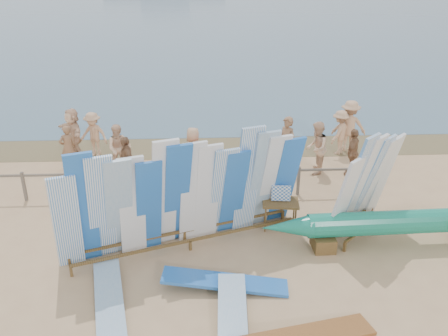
{
  "coord_description": "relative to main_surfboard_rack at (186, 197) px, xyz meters",
  "views": [
    {
      "loc": [
        1.2,
        -9.56,
        6.48
      ],
      "look_at": [
        1.76,
        2.41,
        1.18
      ],
      "focal_mm": 38.0,
      "sensor_mm": 36.0,
      "label": 1
    }
  ],
  "objects": [
    {
      "name": "wet_sand_strip",
      "position": [
        -0.76,
        6.79,
        -1.33
      ],
      "size": [
        40.0,
        2.6,
        0.01
      ],
      "primitive_type": "cube",
      "color": "brown",
      "rests_on": "ground"
    },
    {
      "name": "ground",
      "position": [
        -0.76,
        -0.41,
        -1.33
      ],
      "size": [
        160.0,
        160.0,
        0.0
      ],
      "primitive_type": "plane",
      "color": "tan",
      "rests_on": "ground"
    },
    {
      "name": "flat_board_a",
      "position": [
        -1.53,
        -2.17,
        -1.33
      ],
      "size": [
        1.13,
        2.76,
        0.22
      ],
      "primitive_type": "cube",
      "rotation": [
        0.05,
        0.0,
        0.22
      ],
      "color": "#7FA8CC",
      "rests_on": "ground"
    },
    {
      "name": "beachgoer_2",
      "position": [
        -2.3,
        4.58,
        -0.53
      ],
      "size": [
        0.82,
        0.45,
        1.61
      ],
      "primitive_type": "imported",
      "rotation": [
        0.0,
        0.0,
        0.1
      ],
      "color": "beige",
      "rests_on": "ground"
    },
    {
      "name": "beachgoer_3",
      "position": [
        -3.42,
        5.99,
        -0.53
      ],
      "size": [
        1.12,
        0.74,
        1.61
      ],
      "primitive_type": "imported",
      "rotation": [
        0.0,
        0.0,
        5.96
      ],
      "color": "tan",
      "rests_on": "ground"
    },
    {
      "name": "outrigger_canoe",
      "position": [
        5.13,
        -0.25,
        -0.72
      ],
      "size": [
        6.73,
        0.79,
        0.96
      ],
      "rotation": [
        0.0,
        0.0,
        0.03
      ],
      "color": "brown",
      "rests_on": "ground"
    },
    {
      "name": "side_surfboard_rack",
      "position": [
        4.41,
        0.41,
        -0.04
      ],
      "size": [
        2.28,
        2.16,
        2.89
      ],
      "rotation": [
        0.0,
        0.0,
        0.74
      ],
      "color": "brown",
      "rests_on": "ground"
    },
    {
      "name": "main_surfboard_rack",
      "position": [
        0.0,
        0.0,
        0.0
      ],
      "size": [
        5.87,
        2.67,
        2.98
      ],
      "rotation": [
        0.0,
        0.0,
        0.34
      ],
      "color": "brown",
      "rests_on": "ground"
    },
    {
      "name": "fence",
      "position": [
        -0.76,
        2.59,
        -0.7
      ],
      "size": [
        12.08,
        0.08,
        0.9
      ],
      "color": "#6D6052",
      "rests_on": "ground"
    },
    {
      "name": "beachgoer_10",
      "position": [
        5.25,
        3.95,
        -0.55
      ],
      "size": [
        0.8,
        1.0,
        1.57
      ],
      "primitive_type": "imported",
      "rotation": [
        0.0,
        0.0,
        4.2
      ],
      "color": "#8C6042",
      "rests_on": "ground"
    },
    {
      "name": "flat_board_d",
      "position": [
        0.85,
        -1.71,
        -1.33
      ],
      "size": [
        2.74,
        0.83,
        0.32
      ],
      "primitive_type": "cube",
      "rotation": [
        0.09,
        0.0,
        1.47
      ],
      "color": "blue",
      "rests_on": "ground"
    },
    {
      "name": "beachgoer_7",
      "position": [
        3.17,
        4.41,
        -0.41
      ],
      "size": [
        0.71,
        0.76,
        1.84
      ],
      "primitive_type": "imported",
      "rotation": [
        0.0,
        0.0,
        5.38
      ],
      "color": "#8C6042",
      "rests_on": "ground"
    },
    {
      "name": "beachgoer_9",
      "position": [
        5.74,
        6.07,
        -0.39
      ],
      "size": [
        1.26,
        0.62,
        1.88
      ],
      "primitive_type": "imported",
      "rotation": [
        0.0,
        0.0,
        3.04
      ],
      "color": "tan",
      "rests_on": "ground"
    },
    {
      "name": "vendor_table",
      "position": [
        2.4,
        0.72,
        -0.93
      ],
      "size": [
        0.99,
        0.75,
        1.23
      ],
      "rotation": [
        0.0,
        0.0,
        -0.11
      ],
      "color": "brown",
      "rests_on": "ground"
    },
    {
      "name": "beach_chair_right",
      "position": [
        1.28,
        3.54,
        -1.06
      ],
      "size": [
        0.59,
        0.61,
        0.94
      ],
      "rotation": [
        0.0,
        0.0,
        -0.0
      ],
      "color": "red",
      "rests_on": "ground"
    },
    {
      "name": "beachgoer_1",
      "position": [
        -4.03,
        4.86,
        -0.57
      ],
      "size": [
        0.63,
        0.57,
        1.53
      ],
      "primitive_type": "imported",
      "rotation": [
        0.0,
        0.0,
        3.76
      ],
      "color": "#8C6042",
      "rests_on": "ground"
    },
    {
      "name": "beachgoer_8",
      "position": [
        4.1,
        4.14,
        -0.46
      ],
      "size": [
        0.64,
        0.93,
        1.74
      ],
      "primitive_type": "imported",
      "rotation": [
        0.0,
        0.0,
        4.41
      ],
      "color": "beige",
      "rests_on": "ground"
    },
    {
      "name": "beachgoer_extra_0",
      "position": [
        5.32,
        5.79,
        -0.53
      ],
      "size": [
        1.0,
        1.08,
        1.61
      ],
      "primitive_type": "imported",
      "rotation": [
        0.0,
        0.0,
        4.02
      ],
      "color": "tan",
      "rests_on": "ground"
    },
    {
      "name": "stroller",
      "position": [
        0.34,
        3.57,
        -0.91
      ],
      "size": [
        0.78,
        0.91,
        1.06
      ],
      "rotation": [
        0.0,
        0.0,
        -0.39
      ],
      "color": "red",
      "rests_on": "ground"
    },
    {
      "name": "beachgoer_4",
      "position": [
        -1.9,
        3.45,
        -0.52
      ],
      "size": [
        0.8,
        1.03,
        1.62
      ],
      "primitive_type": "imported",
      "rotation": [
        0.0,
        0.0,
        5.18
      ],
      "color": "#8C6042",
      "rests_on": "ground"
    },
    {
      "name": "flat_board_b",
      "position": [
        0.93,
        -3.03,
        -1.33
      ],
      "size": [
        0.68,
        2.71,
        0.35
      ],
      "primitive_type": "cube",
      "rotation": [
        0.1,
        0.0,
        -0.04
      ],
      "color": "#7FA8CC",
      "rests_on": "ground"
    },
    {
      "name": "beachgoer_6",
      "position": [
        0.13,
        4.28,
        -0.54
      ],
      "size": [
        0.65,
        0.86,
        1.58
      ],
      "primitive_type": "imported",
      "rotation": [
        0.0,
        0.0,
        4.29
      ],
      "color": "tan",
      "rests_on": "ground"
    },
    {
      "name": "beachgoer_11",
      "position": [
        -4.15,
        6.1,
        -0.47
      ],
      "size": [
        1.37,
        1.6,
        1.73
      ],
      "primitive_type": "imported",
      "rotation": [
        0.0,
        0.0,
        5.34
      ],
      "color": "beige",
      "rests_on": "ground"
    },
    {
      "name": "beach_chair_left",
      "position": [
        0.62,
        3.09,
        -1.09
      ],
      "size": [
        0.61,
        0.63,
        0.83
      ],
      "rotation": [
        0.0,
        0.0,
        -0.19
      ],
      "color": "red",
      "rests_on": "ground"
    }
  ]
}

